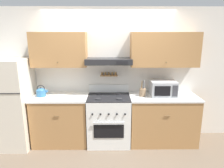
% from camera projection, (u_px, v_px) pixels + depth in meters
% --- Properties ---
extents(ground_plane, '(16.00, 16.00, 0.00)m').
position_uv_depth(ground_plane, '(109.00, 150.00, 3.63)').
color(ground_plane, brown).
extents(wall_back, '(5.20, 0.46, 2.55)m').
position_uv_depth(wall_back, '(111.00, 67.00, 3.89)').
color(wall_back, silver).
rests_on(wall_back, ground_plane).
extents(counter_left, '(1.03, 0.66, 0.93)m').
position_uv_depth(counter_left, '(62.00, 119.00, 3.83)').
color(counter_left, '#AD7A47').
rests_on(counter_left, ground_plane).
extents(counter_right, '(1.27, 0.66, 0.93)m').
position_uv_depth(counter_right, '(162.00, 119.00, 3.85)').
color(counter_right, '#AD7A47').
rests_on(counter_right, ground_plane).
extents(stove_range, '(0.79, 0.68, 1.08)m').
position_uv_depth(stove_range, '(109.00, 119.00, 3.82)').
color(stove_range, white).
rests_on(stove_range, ground_plane).
extents(refrigerator, '(0.75, 0.77, 1.64)m').
position_uv_depth(refrigerator, '(10.00, 103.00, 3.68)').
color(refrigerator, beige).
rests_on(refrigerator, ground_plane).
extents(tea_kettle, '(0.22, 0.17, 0.22)m').
position_uv_depth(tea_kettle, '(41.00, 92.00, 3.70)').
color(tea_kettle, teal).
rests_on(tea_kettle, counter_left).
extents(microwave, '(0.47, 0.37, 0.28)m').
position_uv_depth(microwave, '(163.00, 88.00, 3.72)').
color(microwave, '#ADAFB5').
rests_on(microwave, counter_right).
extents(utensil_crock, '(0.12, 0.12, 0.30)m').
position_uv_depth(utensil_crock, '(143.00, 92.00, 3.72)').
color(utensil_crock, '#8E7051').
rests_on(utensil_crock, counter_right).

